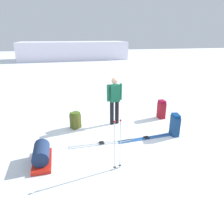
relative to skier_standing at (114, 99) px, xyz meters
name	(u,v)px	position (x,y,z in m)	size (l,w,h in m)	color
ground_plane	(112,131)	(-0.24, -0.63, -0.95)	(80.00, 80.00, 0.00)	white
distant_snow_ridge	(74,51)	(-0.15, 22.05, 0.17)	(13.69, 5.00, 2.24)	white
skier_standing	(114,99)	(0.00, 0.00, 0.00)	(0.56, 0.28, 1.70)	black
ski_pair_near	(102,143)	(-0.73, -1.37, -0.94)	(1.94, 0.20, 0.05)	silver
ski_pair_far	(146,138)	(0.71, -1.36, -0.94)	(1.88, 0.30, 0.05)	#2859A2
backpack_large_dark	(161,109)	(1.90, 0.11, -0.60)	(0.23, 0.32, 0.71)	maroon
backpack_bright	(175,125)	(1.67, -1.32, -0.61)	(0.27, 0.41, 0.71)	navy
backpack_small_spare	(75,120)	(-1.40, -0.06, -0.67)	(0.40, 0.38, 0.58)	#4E531D
ski_poles_planted_near	(117,143)	(-0.58, -2.63, -0.24)	(0.21, 0.11, 1.28)	#AFC0C5
gear_sled	(41,155)	(-2.38, -1.95, -0.73)	(0.47, 1.08, 0.49)	red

